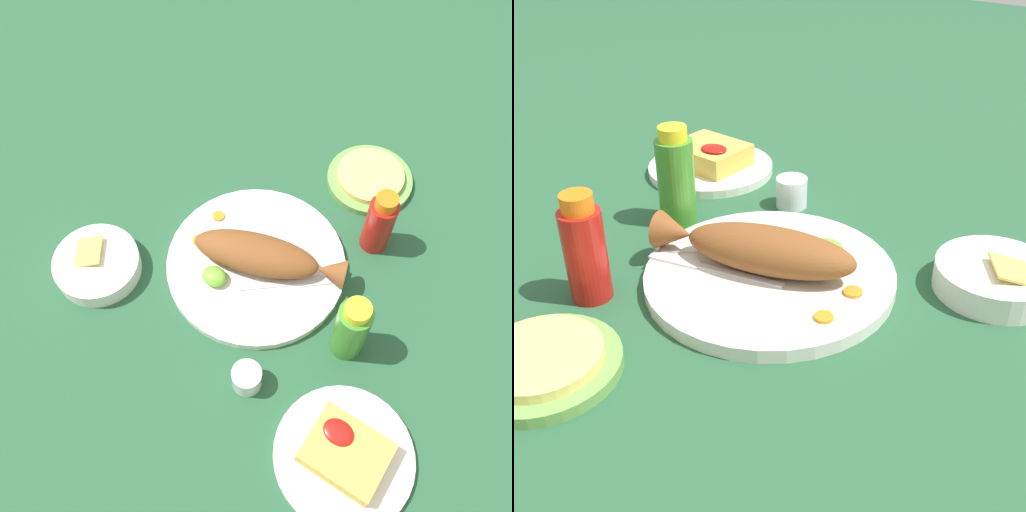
% 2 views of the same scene
% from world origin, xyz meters
% --- Properties ---
extents(ground_plane, '(4.00, 4.00, 0.00)m').
position_xyz_m(ground_plane, '(0.00, 0.00, 0.00)').
color(ground_plane, '#235133').
extents(main_plate, '(0.32, 0.32, 0.02)m').
position_xyz_m(main_plate, '(0.00, 0.00, 0.01)').
color(main_plate, silver).
rests_on(main_plate, ground_plane).
extents(fried_fish, '(0.27, 0.14, 0.06)m').
position_xyz_m(fried_fish, '(-0.01, -0.00, 0.05)').
color(fried_fish, brown).
rests_on(fried_fish, main_plate).
extents(fork_near, '(0.18, 0.06, 0.00)m').
position_xyz_m(fork_near, '(-0.07, -0.05, 0.02)').
color(fork_near, silver).
rests_on(fork_near, main_plate).
extents(fork_far, '(0.15, 0.13, 0.00)m').
position_xyz_m(fork_far, '(-0.08, -0.00, 0.02)').
color(fork_far, silver).
rests_on(fork_far, main_plate).
extents(carrot_slice_near, '(0.02, 0.02, 0.00)m').
position_xyz_m(carrot_slice_near, '(0.11, -0.04, 0.02)').
color(carrot_slice_near, orange).
rests_on(carrot_slice_near, main_plate).
extents(carrot_slice_mid, '(0.02, 0.02, 0.00)m').
position_xyz_m(carrot_slice_mid, '(0.11, 0.02, 0.02)').
color(carrot_slice_mid, orange).
rests_on(carrot_slice_mid, main_plate).
extents(lime_wedge_main, '(0.04, 0.04, 0.02)m').
position_xyz_m(lime_wedge_main, '(0.04, 0.07, 0.03)').
color(lime_wedge_main, '#6BB233').
rests_on(lime_wedge_main, main_plate).
extents(hot_sauce_bottle_red, '(0.05, 0.05, 0.14)m').
position_xyz_m(hot_sauce_bottle_red, '(-0.15, -0.16, 0.07)').
color(hot_sauce_bottle_red, '#B21914').
rests_on(hot_sauce_bottle_red, ground_plane).
extents(hot_sauce_bottle_green, '(0.05, 0.05, 0.15)m').
position_xyz_m(hot_sauce_bottle_green, '(-0.21, 0.04, 0.07)').
color(hot_sauce_bottle_green, '#3D8428').
rests_on(hot_sauce_bottle_green, ground_plane).
extents(salt_cup, '(0.05, 0.05, 0.05)m').
position_xyz_m(salt_cup, '(-0.11, 0.19, 0.02)').
color(salt_cup, silver).
rests_on(salt_cup, ground_plane).
extents(side_plate_fries, '(0.21, 0.21, 0.01)m').
position_xyz_m(side_plate_fries, '(-0.29, 0.20, 0.01)').
color(side_plate_fries, silver).
rests_on(side_plate_fries, ground_plane).
extents(fries_pile, '(0.12, 0.10, 0.04)m').
position_xyz_m(fries_pile, '(-0.29, 0.20, 0.03)').
color(fries_pile, gold).
rests_on(fries_pile, side_plate_fries).
extents(guacamole_bowl, '(0.15, 0.15, 0.05)m').
position_xyz_m(guacamole_bowl, '(0.23, 0.16, 0.02)').
color(guacamole_bowl, white).
rests_on(guacamole_bowl, ground_plane).
extents(tortilla_plate, '(0.16, 0.16, 0.01)m').
position_xyz_m(tortilla_plate, '(-0.08, -0.28, 0.01)').
color(tortilla_plate, '#6B9E4C').
rests_on(tortilla_plate, ground_plane).
extents(tortilla_stack, '(0.13, 0.13, 0.01)m').
position_xyz_m(tortilla_stack, '(-0.08, -0.28, 0.02)').
color(tortilla_stack, '#E0C666').
rests_on(tortilla_stack, tortilla_plate).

